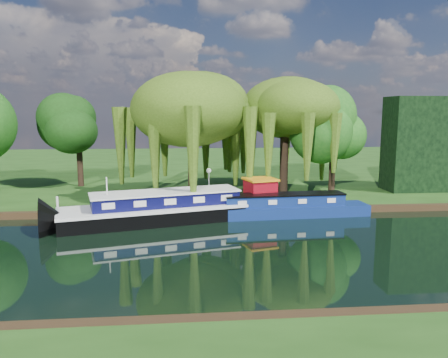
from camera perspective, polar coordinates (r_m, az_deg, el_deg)
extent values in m
plane|color=black|center=(22.92, -1.79, -9.45)|extent=(120.00, 120.00, 0.00)
cube|color=#1B3F11|center=(56.18, -3.79, 1.64)|extent=(120.00, 52.00, 0.45)
cube|color=black|center=(29.49, -5.92, -4.58)|extent=(15.72, 7.23, 1.02)
cube|color=silver|center=(29.36, -5.94, -3.44)|extent=(15.82, 7.32, 0.19)
cube|color=#0A0B38|center=(29.07, -7.59, -2.57)|extent=(9.83, 4.81, 0.81)
cube|color=silver|center=(28.98, -7.61, -1.69)|extent=(10.04, 5.02, 0.10)
cube|color=maroon|center=(31.16, 4.75, -1.32)|extent=(2.29, 2.29, 1.28)
cube|color=orange|center=(31.04, 4.77, -0.04)|extent=(2.56, 2.56, 0.14)
cylinder|color=silver|center=(28.41, -15.03, -1.79)|extent=(0.09, 0.09, 2.05)
cube|color=navy|center=(30.57, 7.86, -4.25)|extent=(11.91, 2.70, 0.89)
cube|color=navy|center=(30.40, 7.90, -2.75)|extent=(8.34, 1.99, 0.74)
cube|color=black|center=(30.32, 7.91, -1.98)|extent=(8.45, 2.09, 0.10)
cube|color=silver|center=(28.94, 2.42, -3.19)|extent=(0.59, 0.09, 0.31)
cube|color=silver|center=(29.40, 6.38, -3.05)|extent=(0.59, 0.09, 0.31)
cube|color=silver|center=(30.00, 10.20, -2.89)|extent=(0.59, 0.09, 0.31)
cube|color=silver|center=(30.72, 13.86, -2.74)|extent=(0.59, 0.09, 0.31)
cylinder|color=black|center=(33.98, -4.15, 2.08)|extent=(0.72, 0.72, 5.55)
ellipsoid|color=#355011|center=(33.76, -4.22, 8.85)|extent=(7.74, 7.74, 5.00)
cylinder|color=black|center=(36.79, 7.84, 2.30)|extent=(0.74, 0.74, 5.26)
ellipsoid|color=#355011|center=(36.56, 7.96, 8.22)|extent=(7.18, 7.18, 4.64)
cylinder|color=black|center=(41.75, -18.35, 3.09)|extent=(0.47, 0.47, 5.83)
ellipsoid|color=black|center=(41.60, -18.51, 6.36)|extent=(4.66, 4.66, 4.66)
cylinder|color=black|center=(37.42, 13.99, 2.64)|extent=(0.55, 0.55, 5.79)
ellipsoid|color=#185014|center=(37.25, 14.12, 6.27)|extent=(4.63, 4.63, 4.63)
cube|color=black|center=(41.15, 24.44, 4.20)|extent=(6.00, 3.00, 8.00)
cylinder|color=silver|center=(32.77, -1.99, -1.11)|extent=(0.10, 0.10, 2.20)
sphere|color=white|center=(32.57, -2.00, 1.11)|extent=(0.36, 0.36, 0.36)
cylinder|color=silver|center=(32.00, -20.92, -3.02)|extent=(0.16, 0.16, 1.00)
cylinder|color=silver|center=(30.89, -10.14, -2.98)|extent=(0.16, 0.16, 1.00)
cylinder|color=silver|center=(31.06, 2.84, -2.79)|extent=(0.16, 0.16, 1.00)
cylinder|color=silver|center=(32.42, 13.42, -2.53)|extent=(0.16, 0.16, 1.00)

